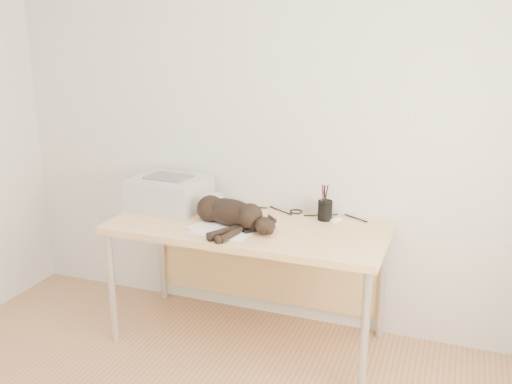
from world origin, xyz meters
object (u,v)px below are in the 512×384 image
at_px(cat, 228,213).
at_px(pen_cup, 325,210).
at_px(mug, 216,201).
at_px(printer, 170,193).
at_px(mouse, 336,218).
at_px(desk, 253,241).

xyz_separation_m(cat, pen_cup, (0.50, 0.29, -0.01)).
relative_size(cat, pen_cup, 3.18).
distance_m(mug, pen_cup, 0.70).
bearing_deg(printer, cat, -20.05).
distance_m(printer, mug, 0.30).
distance_m(printer, mouse, 1.05).
height_order(cat, pen_cup, pen_cup).
relative_size(mug, mouse, 0.94).
xyz_separation_m(desk, mug, (-0.30, 0.15, 0.18)).
xyz_separation_m(printer, pen_cup, (0.97, 0.12, -0.04)).
relative_size(printer, mouse, 4.82).
relative_size(printer, pen_cup, 2.12).
relative_size(desk, cat, 2.30).
bearing_deg(cat, printer, 177.86).
bearing_deg(pen_cup, mouse, 7.47).
height_order(mug, mouse, mug).
bearing_deg(mug, printer, -157.20).
distance_m(desk, mug, 0.38).
bearing_deg(pen_cup, printer, -173.04).
relative_size(printer, mug, 5.10).
xyz_separation_m(desk, printer, (-0.57, 0.03, 0.23)).
bearing_deg(pen_cup, desk, -158.99).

